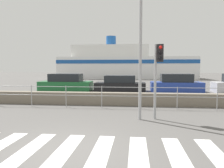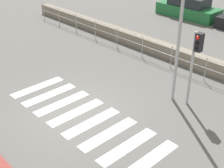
# 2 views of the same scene
# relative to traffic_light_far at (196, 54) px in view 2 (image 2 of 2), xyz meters

# --- Properties ---
(ground_plane) EXTENTS (160.00, 160.00, 0.00)m
(ground_plane) POSITION_rel_traffic_light_far_xyz_m (-2.57, -3.55, -2.16)
(ground_plane) COLOR #565451
(crosswalk) EXTENTS (6.75, 2.40, 0.01)m
(crosswalk) POSITION_rel_traffic_light_far_xyz_m (-2.14, -3.55, -2.15)
(crosswalk) COLOR silver
(crosswalk) RESTS_ON ground_plane
(seawall) EXTENTS (24.87, 0.55, 0.68)m
(seawall) POSITION_rel_traffic_light_far_xyz_m (-2.57, 3.07, -1.82)
(seawall) COLOR slate
(seawall) RESTS_ON ground_plane
(harbor_fence) EXTENTS (22.43, 0.04, 1.11)m
(harbor_fence) POSITION_rel_traffic_light_far_xyz_m (-2.57, 2.20, -1.42)
(harbor_fence) COLOR #9EA0A3
(harbor_fence) RESTS_ON ground_plane
(traffic_light_far) EXTENTS (0.34, 0.32, 2.94)m
(traffic_light_far) POSITION_rel_traffic_light_far_xyz_m (0.00, 0.00, 0.00)
(traffic_light_far) COLOR #9EA0A3
(traffic_light_far) RESTS_ON ground_plane
(streetlamp) EXTENTS (0.32, 1.27, 5.97)m
(streetlamp) POSITION_rel_traffic_light_far_xyz_m (-0.69, -0.36, 1.56)
(streetlamp) COLOR #9EA0A3
(streetlamp) RESTS_ON ground_plane
(parked_car_green) EXTENTS (4.57, 1.79, 1.49)m
(parked_car_green) POSITION_rel_traffic_light_far_xyz_m (-7.00, 10.05, -1.52)
(parked_car_green) COLOR #1E6633
(parked_car_green) RESTS_ON ground_plane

